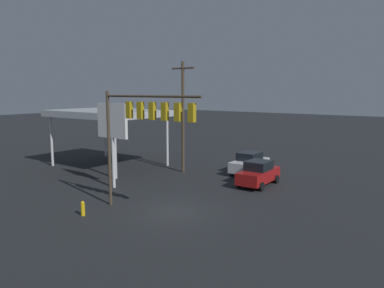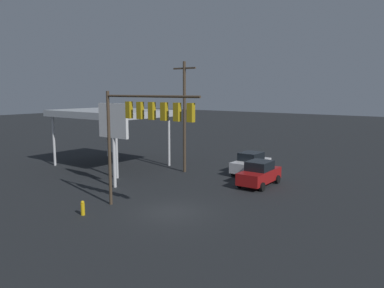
{
  "view_description": "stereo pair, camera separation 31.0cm",
  "coord_description": "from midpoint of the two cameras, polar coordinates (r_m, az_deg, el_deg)",
  "views": [
    {
      "loc": [
        -13.92,
        16.96,
        7.29
      ],
      "look_at": [
        0.0,
        -2.0,
        3.94
      ],
      "focal_mm": 35.0,
      "sensor_mm": 36.0,
      "label": 1
    },
    {
      "loc": [
        -14.17,
        16.78,
        7.29
      ],
      "look_at": [
        0.0,
        -2.0,
        3.94
      ],
      "focal_mm": 35.0,
      "sensor_mm": 36.0,
      "label": 2
    }
  ],
  "objects": [
    {
      "name": "fire_hydrant",
      "position": [
        23.25,
        -15.95,
        -9.35
      ],
      "size": [
        0.24,
        0.24,
        0.88
      ],
      "color": "gold",
      "rests_on": "ground"
    },
    {
      "name": "ground_plane",
      "position": [
        23.13,
        -2.64,
        -10.27
      ],
      "size": [
        200.0,
        200.0,
        0.0
      ],
      "primitive_type": "plane",
      "color": "black"
    },
    {
      "name": "utility_pole",
      "position": [
        33.32,
        -0.89,
        4.52
      ],
      "size": [
        2.4,
        0.26,
        9.84
      ],
      "color": "#473828",
      "rests_on": "ground"
    },
    {
      "name": "gas_station_canopy",
      "position": [
        37.07,
        -12.05,
        4.55
      ],
      "size": [
        10.23,
        7.98,
        5.46
      ],
      "color": "#B2B7BC",
      "rests_on": "ground"
    },
    {
      "name": "sedan_waiting",
      "position": [
        33.45,
        9.23,
        -2.92
      ],
      "size": [
        2.09,
        4.41,
        1.93
      ],
      "rotation": [
        0.0,
        0.0,
        1.56
      ],
      "color": "silver",
      "rests_on": "ground"
    },
    {
      "name": "traffic_signal_assembly",
      "position": [
        21.79,
        -6.83,
        3.76
      ],
      "size": [
        7.21,
        0.43,
        7.28
      ],
      "color": "#473828",
      "rests_on": "ground"
    },
    {
      "name": "price_sign",
      "position": [
        28.46,
        -11.6,
        2.9
      ],
      "size": [
        2.98,
        0.27,
        6.38
      ],
      "color": "silver",
      "rests_on": "ground"
    },
    {
      "name": "sedan_far",
      "position": [
        29.5,
        10.53,
        -4.44
      ],
      "size": [
        2.16,
        4.45,
        1.93
      ],
      "rotation": [
        0.0,
        0.0,
        1.6
      ],
      "color": "maroon",
      "rests_on": "ground"
    }
  ]
}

